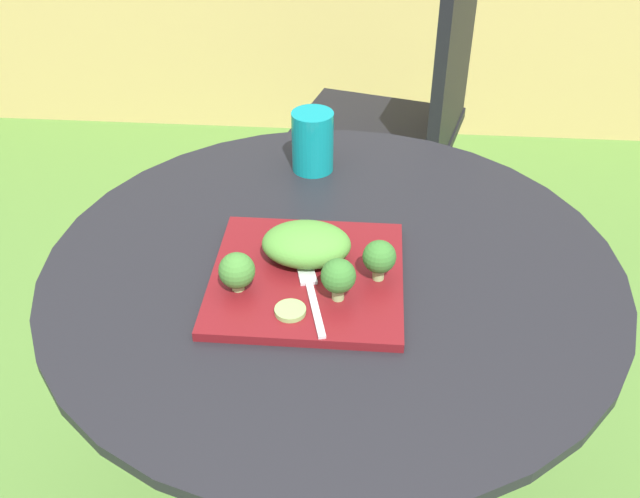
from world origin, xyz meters
name	(u,v)px	position (x,y,z in m)	size (l,w,h in m)	color
patio_table	(331,386)	(0.00, 0.00, 0.44)	(0.86, 0.86, 0.71)	black
patio_chair	(407,108)	(0.14, 0.94, 0.53)	(0.54, 0.54, 0.90)	black
salad_plate	(307,277)	(-0.03, -0.05, 0.72)	(0.27, 0.27, 0.01)	maroon
drinking_glass	(313,144)	(-0.05, 0.27, 0.76)	(0.07, 0.07, 0.11)	#0F8C93
fork	(311,292)	(-0.02, -0.09, 0.73)	(0.05, 0.15, 0.00)	silver
lettuce_mound	(306,244)	(-0.04, -0.01, 0.75)	(0.13, 0.10, 0.05)	#519338
broccoli_floret_0	(338,277)	(0.01, -0.10, 0.77)	(0.05, 0.05, 0.06)	#99B770
broccoli_floret_1	(237,271)	(-0.12, -0.09, 0.76)	(0.05, 0.05, 0.06)	#99B770
broccoli_floret_2	(379,257)	(0.07, -0.05, 0.76)	(0.05, 0.05, 0.06)	#99B770
cucumber_slice_0	(290,311)	(-0.05, -0.14, 0.73)	(0.04, 0.04, 0.01)	#8EB766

